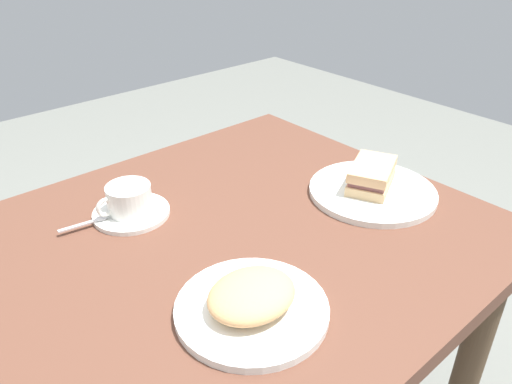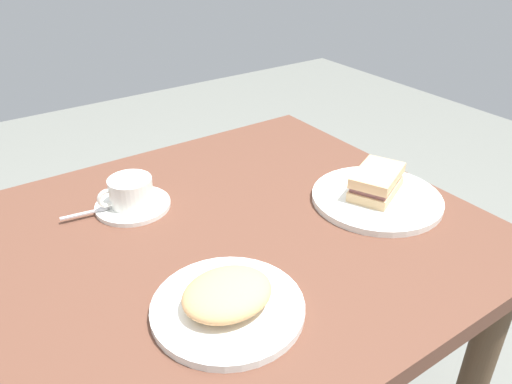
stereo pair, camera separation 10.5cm
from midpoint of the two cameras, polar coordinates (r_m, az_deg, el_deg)
dining_table at (r=1.02m, az=-3.22°, el=-10.97°), size 1.10×0.85×0.76m
sandwich_plate at (r=1.11m, az=16.30°, el=-0.78°), size 0.28×0.28×0.01m
sandwich_front at (r=1.11m, az=16.30°, el=1.04°), size 0.16×0.13×0.05m
coffee_saucer at (r=1.07m, az=-11.22°, el=-1.58°), size 0.16×0.16×0.01m
coffee_cup at (r=1.05m, az=-11.48°, el=0.07°), size 0.12×0.09×0.06m
spoon at (r=1.05m, az=-15.44°, el=-2.20°), size 0.10×0.03×0.01m
side_plate at (r=0.80m, az=0.59°, el=-13.25°), size 0.24×0.24×0.01m
side_food_pile at (r=0.78m, az=0.60°, el=-11.70°), size 0.15×0.12×0.04m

